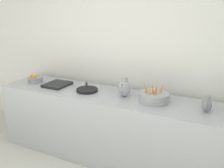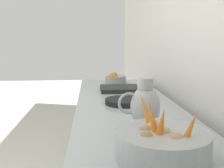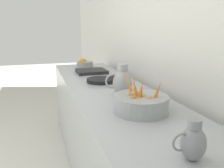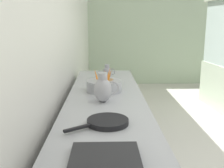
# 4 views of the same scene
# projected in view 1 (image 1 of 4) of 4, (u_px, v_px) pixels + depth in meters

# --- Properties ---
(tile_wall_left) EXTENTS (0.10, 8.43, 3.00)m
(tile_wall_left) POSITION_uv_depth(u_px,v_px,m) (170.00, 43.00, 3.06)
(tile_wall_left) COLOR white
(tile_wall_left) RESTS_ON ground_plane
(prep_counter) EXTENTS (0.69, 3.25, 0.88)m
(prep_counter) POSITION_uv_depth(u_px,v_px,m) (117.00, 128.00, 3.19)
(prep_counter) COLOR #ADAFB5
(prep_counter) RESTS_ON ground_plane
(vegetable_colander) EXTENTS (0.35, 0.35, 0.24)m
(vegetable_colander) POSITION_uv_depth(u_px,v_px,m) (154.00, 97.00, 2.85)
(vegetable_colander) COLOR #9EA0A5
(vegetable_colander) RESTS_ON prep_counter
(orange_bowl) EXTENTS (0.22, 0.22, 0.12)m
(orange_bowl) POSITION_uv_depth(u_px,v_px,m) (35.00, 79.00, 3.62)
(orange_bowl) COLOR gray
(orange_bowl) RESTS_ON prep_counter
(metal_pitcher_tall) EXTENTS (0.21, 0.15, 0.25)m
(metal_pitcher_tall) POSITION_uv_depth(u_px,v_px,m) (124.00, 88.00, 3.01)
(metal_pitcher_tall) COLOR #A3A3A8
(metal_pitcher_tall) RESTS_ON prep_counter
(metal_pitcher_short) EXTENTS (0.15, 0.10, 0.18)m
(metal_pitcher_short) POSITION_uv_depth(u_px,v_px,m) (207.00, 105.00, 2.57)
(metal_pitcher_short) COLOR gray
(metal_pitcher_short) RESTS_ON prep_counter
(counter_sink_basin) EXTENTS (0.34, 0.30, 0.04)m
(counter_sink_basin) POSITION_uv_depth(u_px,v_px,m) (57.00, 84.00, 3.46)
(counter_sink_basin) COLOR #232326
(counter_sink_basin) RESTS_ON prep_counter
(skillet_on_counter) EXTENTS (0.41, 0.33, 0.03)m
(skillet_on_counter) POSITION_uv_depth(u_px,v_px,m) (87.00, 90.00, 3.23)
(skillet_on_counter) COLOR black
(skillet_on_counter) RESTS_ON prep_counter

